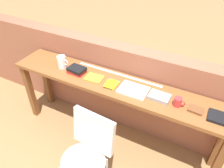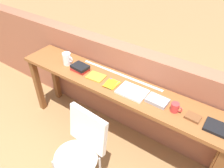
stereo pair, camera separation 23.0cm
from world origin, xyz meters
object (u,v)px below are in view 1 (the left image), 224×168
at_px(book_stack_leftmost, 77,70).
at_px(book_repair_rightmost, 219,118).
at_px(pitcher_white, 62,62).
at_px(book_open_centre, 133,90).
at_px(mug, 178,102).
at_px(pamphlet_pile_colourful, 111,84).
at_px(magazine_cycling, 94,78).
at_px(leather_journal_brown, 196,110).
at_px(chair_white_moulded, 87,151).

bearing_deg(book_stack_leftmost, book_repair_rightmost, -0.44).
xyz_separation_m(pitcher_white, book_open_centre, (0.92, -0.02, -0.07)).
bearing_deg(mug, book_repair_rightmost, 0.18).
bearing_deg(pamphlet_pile_colourful, pitcher_white, 177.70).
xyz_separation_m(pitcher_white, mug, (1.37, -0.03, -0.03)).
bearing_deg(book_open_centre, magazine_cycling, 179.60).
distance_m(pitcher_white, book_repair_rightmost, 1.75).
relative_size(book_stack_leftmost, leather_journal_brown, 1.57).
distance_m(magazine_cycling, book_open_centre, 0.47).
bearing_deg(leather_journal_brown, mug, -172.73).
xyz_separation_m(chair_white_moulded, mug, (0.64, 0.63, 0.40)).
distance_m(book_stack_leftmost, mug, 1.16).
xyz_separation_m(book_stack_leftmost, book_repair_rightmost, (1.53, -0.01, -0.02)).
height_order(chair_white_moulded, magazine_cycling, magazine_cycling).
height_order(chair_white_moulded, book_repair_rightmost, book_repair_rightmost).
bearing_deg(mug, pitcher_white, 178.83).
height_order(book_stack_leftmost, magazine_cycling, book_stack_leftmost).
bearing_deg(pamphlet_pile_colourful, book_repair_rightmost, -0.01).
bearing_deg(pitcher_white, leather_journal_brown, -0.67).
bearing_deg(book_repair_rightmost, pitcher_white, 178.45).
height_order(pitcher_white, pamphlet_pile_colourful, pitcher_white).
distance_m(book_open_centre, mug, 0.46).
distance_m(pitcher_white, book_stack_leftmost, 0.22).
xyz_separation_m(pamphlet_pile_colourful, leather_journal_brown, (0.88, 0.01, 0.00)).
distance_m(mug, leather_journal_brown, 0.17).
height_order(pitcher_white, mug, pitcher_white).
xyz_separation_m(mug, book_repair_rightmost, (0.37, 0.00, -0.03)).
xyz_separation_m(pamphlet_pile_colourful, book_repair_rightmost, (1.08, -0.00, 0.01)).
xyz_separation_m(chair_white_moulded, book_stack_leftmost, (-0.52, 0.64, 0.39)).
height_order(pamphlet_pile_colourful, book_repair_rightmost, book_repair_rightmost).
bearing_deg(magazine_cycling, chair_white_moulded, -69.96).
distance_m(book_open_centre, leather_journal_brown, 0.62).
relative_size(pitcher_white, mug, 1.67).
height_order(book_stack_leftmost, book_repair_rightmost, book_stack_leftmost).
bearing_deg(chair_white_moulded, pitcher_white, 138.26).
xyz_separation_m(chair_white_moulded, book_open_centre, (0.19, 0.63, 0.36)).
height_order(magazine_cycling, book_repair_rightmost, book_repair_rightmost).
distance_m(chair_white_moulded, book_open_centre, 0.76).
bearing_deg(book_repair_rightmost, leather_journal_brown, 176.87).
xyz_separation_m(book_stack_leftmost, leather_journal_brown, (1.33, -0.00, -0.02)).
relative_size(magazine_cycling, mug, 1.77).
relative_size(leather_journal_brown, book_repair_rightmost, 0.68).
bearing_deg(book_open_centre, mug, -1.46).
distance_m(magazine_cycling, pamphlet_pile_colourful, 0.21).
distance_m(book_stack_leftmost, magazine_cycling, 0.24).
distance_m(magazine_cycling, leather_journal_brown, 1.09).
bearing_deg(chair_white_moulded, pamphlet_pile_colourful, 96.44).
relative_size(book_stack_leftmost, pamphlet_pile_colourful, 1.15).
relative_size(book_stack_leftmost, mug, 1.85).
relative_size(pamphlet_pile_colourful, book_repair_rightmost, 0.93).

